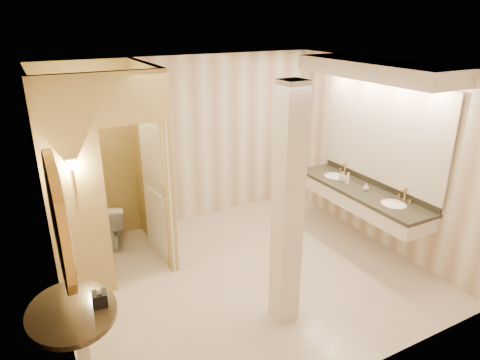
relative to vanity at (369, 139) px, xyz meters
name	(u,v)px	position (x,y,z in m)	size (l,w,h in m)	color
floor	(245,274)	(-1.98, 0.02, -1.63)	(4.50, 4.50, 0.00)	beige
ceiling	(246,69)	(-1.98, 0.02, 1.07)	(4.50, 4.50, 0.00)	white
wall_back	(186,141)	(-1.98, 2.02, -0.28)	(4.50, 0.02, 2.70)	white
wall_front	(359,256)	(-1.98, -1.98, -0.28)	(4.50, 0.02, 2.70)	white
wall_left	(49,219)	(-4.23, 0.02, -0.28)	(0.02, 4.00, 2.70)	white
wall_right	(380,155)	(0.27, 0.02, -0.28)	(0.02, 4.00, 2.70)	white
toilet_closet	(135,169)	(-3.09, 0.99, -0.24)	(1.50, 1.55, 2.70)	tan
wall_sconce	(71,166)	(-3.90, 0.45, 0.10)	(0.14, 0.14, 0.42)	#C58E3F
vanity	(369,139)	(0.00, 0.00, 0.00)	(0.75, 2.45, 2.09)	silver
console_shelf	(66,263)	(-4.19, -0.90, -0.29)	(0.95, 0.95, 1.92)	black
pillar	(288,210)	(-2.00, -0.94, -0.28)	(0.25, 0.25, 2.70)	silver
tissue_box	(100,299)	(-3.97, -0.95, -0.69)	(0.13, 0.13, 0.13)	black
toilet	(112,224)	(-3.35, 1.67, -1.28)	(0.38, 0.68, 0.69)	white
soap_bottle_a	(342,176)	(-0.07, 0.39, -0.68)	(0.07, 0.07, 0.15)	beige
soap_bottle_b	(366,187)	(-0.03, -0.08, -0.70)	(0.09, 0.09, 0.11)	silver
soap_bottle_c	(348,178)	(-0.10, 0.25, -0.66)	(0.07, 0.07, 0.18)	#C6B28C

